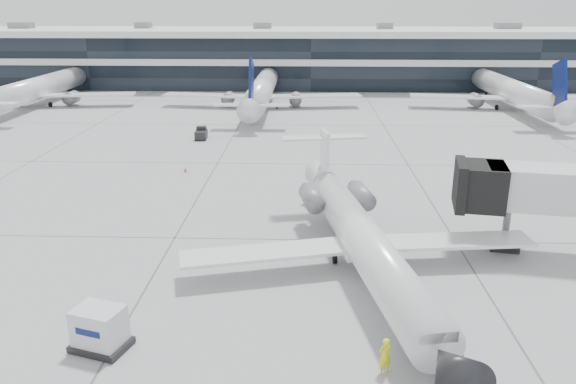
{
  "coord_description": "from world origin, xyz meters",
  "views": [
    {
      "loc": [
        -0.58,
        -36.79,
        15.91
      ],
      "look_at": [
        -1.96,
        2.92,
        2.6
      ],
      "focal_mm": 35.0,
      "sensor_mm": 36.0,
      "label": 1
    }
  ],
  "objects_px": {
    "ramp_worker": "(385,356)",
    "baggage_tug": "(452,366)",
    "regional_jet": "(361,237)",
    "cargo_uld": "(100,329)"
  },
  "relations": [
    {
      "from": "baggage_tug",
      "to": "regional_jet",
      "type": "bearing_deg",
      "value": 93.65
    },
    {
      "from": "regional_jet",
      "to": "ramp_worker",
      "type": "bearing_deg",
      "value": -99.51
    },
    {
      "from": "ramp_worker",
      "to": "cargo_uld",
      "type": "xyz_separation_m",
      "value": [
        -13.49,
        1.43,
        0.18
      ]
    },
    {
      "from": "ramp_worker",
      "to": "baggage_tug",
      "type": "xyz_separation_m",
      "value": [
        2.96,
        -0.25,
        -0.3
      ]
    },
    {
      "from": "regional_jet",
      "to": "baggage_tug",
      "type": "height_order",
      "value": "regional_jet"
    },
    {
      "from": "regional_jet",
      "to": "baggage_tug",
      "type": "distance_m",
      "value": 11.34
    },
    {
      "from": "regional_jet",
      "to": "cargo_uld",
      "type": "relative_size",
      "value": 9.14
    },
    {
      "from": "regional_jet",
      "to": "baggage_tug",
      "type": "bearing_deg",
      "value": -84.24
    },
    {
      "from": "ramp_worker",
      "to": "baggage_tug",
      "type": "bearing_deg",
      "value": 146.03
    },
    {
      "from": "ramp_worker",
      "to": "cargo_uld",
      "type": "distance_m",
      "value": 13.56
    }
  ]
}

